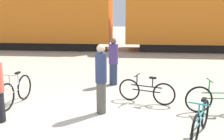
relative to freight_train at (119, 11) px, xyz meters
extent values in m
plane|color=#B2A893|center=(0.00, -12.41, -2.62)|extent=(80.00, 80.00, 0.00)
cube|color=black|center=(-6.43, 0.00, -2.35)|extent=(9.90, 2.30, 0.55)
cube|color=orange|center=(-6.43, 0.00, -0.55)|extent=(11.79, 3.07, 3.05)
cube|color=black|center=(6.43, 0.00, -2.35)|extent=(9.90, 2.30, 0.55)
cube|color=orange|center=(6.43, 0.00, -0.55)|extent=(11.79, 3.07, 3.05)
cube|color=#4C4238|center=(0.00, -0.72, -2.62)|extent=(36.65, 0.07, 0.01)
cube|color=#4C4238|center=(0.00, 0.72, -2.62)|extent=(36.65, 0.07, 0.01)
torus|color=black|center=(1.10, -10.74, -2.29)|extent=(0.65, 0.26, 0.67)
torus|color=black|center=(2.10, -11.09, -2.29)|extent=(0.65, 0.26, 0.67)
cylinder|color=black|center=(1.60, -10.91, -2.12)|extent=(0.90, 0.34, 0.04)
cylinder|color=black|center=(1.60, -10.91, -2.26)|extent=(0.81, 0.31, 0.04)
cylinder|color=black|center=(1.77, -10.97, -1.98)|extent=(0.04, 0.04, 0.28)
cube|color=black|center=(1.77, -10.97, -1.84)|extent=(0.22, 0.14, 0.05)
cylinder|color=black|center=(1.32, -10.82, -1.97)|extent=(0.04, 0.04, 0.31)
cylinder|color=black|center=(1.32, -10.82, -1.81)|extent=(0.18, 0.45, 0.03)
torus|color=black|center=(-2.19, -11.91, -2.24)|extent=(0.12, 0.77, 0.77)
torus|color=black|center=(-2.10, -10.96, -2.24)|extent=(0.12, 0.77, 0.77)
cylinder|color=silver|center=(-2.14, -11.43, -2.04)|extent=(0.12, 0.84, 0.04)
cylinder|color=silver|center=(-2.14, -11.43, -2.20)|extent=(0.11, 0.76, 0.04)
cylinder|color=silver|center=(-2.13, -11.27, -1.88)|extent=(0.04, 0.04, 0.32)
cube|color=black|center=(-2.13, -11.27, -1.72)|extent=(0.10, 0.21, 0.05)
cylinder|color=silver|center=(-2.17, -11.70, -1.86)|extent=(0.04, 0.04, 0.36)
cylinder|color=silver|center=(-2.17, -11.70, -1.68)|extent=(0.46, 0.08, 0.03)
torus|color=black|center=(2.51, -13.36, -2.29)|extent=(0.32, 0.63, 0.67)
torus|color=black|center=(2.91, -12.49, -2.29)|extent=(0.32, 0.63, 0.67)
cylinder|color=teal|center=(2.71, -12.93, -2.12)|extent=(0.38, 0.78, 0.04)
cylinder|color=teal|center=(2.71, -12.93, -2.26)|extent=(0.35, 0.71, 0.04)
cylinder|color=teal|center=(2.78, -12.77, -1.98)|extent=(0.04, 0.04, 0.28)
cube|color=black|center=(2.78, -12.77, -1.84)|extent=(0.16, 0.22, 0.05)
cylinder|color=teal|center=(2.60, -13.16, -1.97)|extent=(0.04, 0.04, 0.31)
cylinder|color=teal|center=(2.60, -13.16, -1.81)|extent=(0.43, 0.22, 0.03)
torus|color=black|center=(2.97, -11.56, -2.26)|extent=(0.74, 0.10, 0.73)
cylinder|color=#338C38|center=(3.51, -11.52, -2.07)|extent=(0.95, 0.10, 0.04)
cylinder|color=#338C38|center=(3.51, -11.52, -2.22)|extent=(0.87, 0.09, 0.04)
cylinder|color=#338C38|center=(3.21, -11.54, -1.90)|extent=(0.04, 0.04, 0.34)
cylinder|color=#338C38|center=(3.21, -11.54, -1.73)|extent=(0.06, 0.46, 0.03)
cylinder|color=#514C47|center=(0.39, -11.83, -2.20)|extent=(0.25, 0.25, 0.85)
cylinder|color=navy|center=(0.39, -11.83, -1.39)|extent=(0.30, 0.30, 0.77)
sphere|color=tan|center=(0.39, -11.83, -0.89)|extent=(0.22, 0.22, 0.22)
cylinder|color=#283351|center=(0.46, -9.05, -2.24)|extent=(0.29, 0.29, 0.78)
cylinder|color=#473370|center=(0.46, -9.05, -1.48)|extent=(0.34, 0.34, 0.72)
sphere|color=brown|center=(0.46, -9.05, -1.01)|extent=(0.22, 0.22, 0.22)
camera|label=1|loc=(1.31, -18.35, 0.04)|focal=42.00mm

